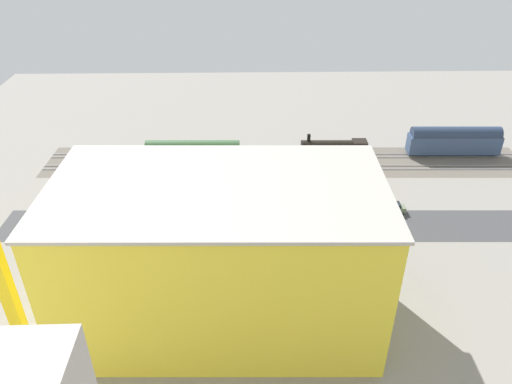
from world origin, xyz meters
name	(u,v)px	position (x,y,z in m)	size (l,w,h in m)	color
ground_plane	(293,217)	(0.00, 0.00, 0.00)	(155.41, 155.41, 0.00)	gray
rail_bed	(285,162)	(0.00, -19.76, 0.00)	(97.13, 13.12, 0.01)	#665E54
street_asphalt	(295,226)	(0.00, 2.58, 0.00)	(97.13, 9.00, 0.01)	#424244
track_rails	(285,161)	(0.00, -19.76, 0.18)	(97.11, 8.59, 0.12)	#9E9EA8
platform_canopy_near	(234,166)	(10.23, -11.49, 3.64)	(54.01, 5.19, 3.83)	#C63D2D
locomotive	(337,148)	(-10.99, -22.32, 1.70)	(15.05, 2.81, 4.85)	black
passenger_coach	(454,140)	(-35.10, -22.32, 3.28)	(18.93, 3.55, 6.25)	black
freight_coach_far	(193,154)	(18.34, -17.20, 3.24)	(18.96, 3.27, 6.14)	black
parked_car_0	(392,208)	(-17.09, -1.06, 0.81)	(4.29, 1.71, 1.81)	black
parked_car_1	(354,208)	(-10.46, -1.26, 0.78)	(4.51, 1.92, 1.77)	black
parked_car_2	(311,211)	(-3.05, -0.47, 0.84)	(4.71, 2.05, 1.90)	black
parked_car_3	(273,211)	(3.43, -0.67, 0.71)	(4.56, 2.00, 1.59)	black
parked_car_4	(237,210)	(9.66, -1.14, 0.78)	(4.50, 1.88, 1.78)	black
parked_car_5	(194,211)	(16.92, -0.90, 0.77)	(4.62, 1.81, 1.69)	black
construction_building	(220,257)	(11.12, 22.21, 9.56)	(37.46, 19.68, 19.12)	yellow
construction_roof_slab	(217,188)	(11.12, 22.21, 19.32)	(38.06, 20.28, 0.40)	#B7B2A8
box_truck_0	(320,234)	(-3.45, 7.03, 1.60)	(8.49, 2.71, 3.21)	black
street_tree_0	(360,214)	(-9.35, 7.21, 5.40)	(4.57, 4.57, 7.71)	brown
street_tree_1	(318,218)	(-3.04, 7.13, 4.64)	(5.44, 5.44, 7.37)	brown
street_tree_2	(128,218)	(26.05, 6.61, 4.66)	(4.57, 4.57, 6.96)	brown
street_tree_3	(242,223)	(8.64, 7.35, 4.01)	(4.33, 4.33, 6.20)	brown
street_tree_4	(109,220)	(28.97, 6.96, 4.52)	(4.42, 4.42, 6.75)	brown
traffic_light	(251,189)	(7.25, -1.73, 4.65)	(0.50, 0.36, 7.07)	#333333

